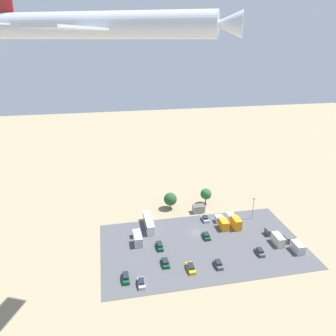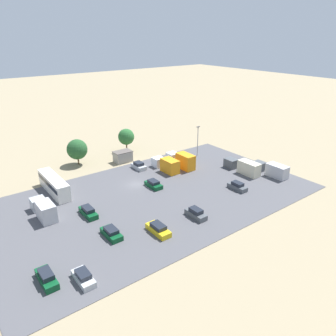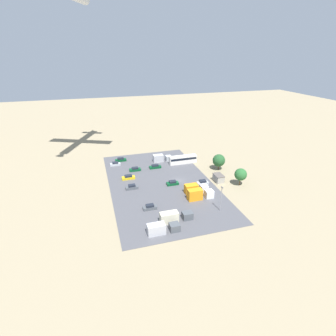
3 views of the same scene
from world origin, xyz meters
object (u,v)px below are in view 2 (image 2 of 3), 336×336
parked_car_0 (88,212)px  parked_truck_3 (272,170)px  parked_car_8 (158,229)px  parked_car_6 (154,184)px  parked_truck_0 (244,167)px  parked_car_3 (237,186)px  parked_car_5 (139,166)px  parked_truck_4 (167,165)px  parked_truck_2 (182,160)px  parked_car_4 (111,233)px  parked_car_2 (83,277)px  parked_car_1 (196,214)px  bus (54,184)px  parked_car_7 (47,278)px  shed_building (123,156)px  parked_truck_1 (44,209)px

parked_car_0 → parked_truck_3: bearing=168.2°
parked_car_0 → parked_car_8: parked_car_0 is taller
parked_car_6 → parked_truck_0: (-20.94, 6.14, 0.76)m
parked_car_3 → parked_car_5: (10.26, -21.60, 0.02)m
parked_car_0 → parked_truck_4: 24.50m
parked_car_6 → parked_truck_2: bearing=23.5°
parked_car_5 → parked_truck_3: bearing=136.0°
parked_car_4 → parked_truck_2: (-27.27, -15.79, 1.02)m
parked_car_0 → parked_car_2: bearing=63.6°
parked_car_0 → parked_car_1: size_ratio=1.13×
parked_truck_0 → parked_truck_2: parked_truck_2 is taller
parked_car_4 → parked_truck_4: bearing=35.1°
bus → parked_car_7: bus is taller
parked_truck_4 → parked_truck_0: bearing=-40.7°
parked_car_0 → parked_truck_0: size_ratio=0.51×
parked_truck_3 → parked_car_2: bearing=-172.1°
parked_car_5 → parked_car_2: bearing=46.9°
parked_car_1 → parked_car_8: parked_car_1 is taller
shed_building → parked_truck_3: parked_truck_3 is taller
parked_car_7 → parked_truck_2: parked_truck_2 is taller
parked_truck_0 → parked_truck_2: bearing=129.3°
parked_car_7 → parked_car_8: parked_car_7 is taller
parked_car_4 → parked_truck_3: parked_truck_3 is taller
shed_building → parked_truck_3: 35.71m
parked_car_5 → parked_car_8: 27.34m
parked_car_3 → parked_car_6: bearing=-40.7°
parked_car_1 → parked_car_6: 14.39m
parked_car_5 → parked_car_6: parked_car_5 is taller
parked_car_4 → bus: bearing=95.0°
parked_car_0 → parked_car_2: 16.92m
parked_truck_2 → parked_car_2: bearing=-147.0°
parked_car_3 → parked_truck_0: bearing=-146.6°
parked_car_7 → parked_truck_2: 43.66m
parked_car_1 → parked_car_4: size_ratio=0.95×
parked_car_5 → bus: bearing=0.7°
parked_truck_3 → parked_car_5: bearing=136.0°
parked_car_8 → bus: bearing=-71.2°
parked_car_1 → parked_truck_0: 23.40m
parked_car_6 → parked_car_7: (27.08, 14.84, 0.06)m
bus → parked_truck_0: 41.55m
parked_car_2 → parked_car_6: 29.14m
bus → parked_truck_4: (-24.81, 4.59, -0.38)m
parked_truck_1 → shed_building: bearing=31.6°
bus → parked_car_8: 25.78m
parked_car_1 → parked_car_8: (8.04, -0.03, -0.04)m
parked_truck_0 → parked_car_1: bearing=-159.4°
parked_car_4 → parked_car_5: size_ratio=1.09×
shed_building → parked_car_7: bearing=47.1°
parked_truck_2 → parked_car_3: bearing=-85.2°
parked_car_4 → parked_car_8: bearing=-29.2°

